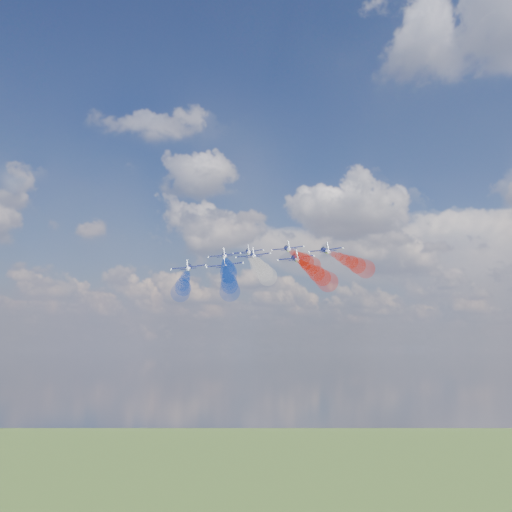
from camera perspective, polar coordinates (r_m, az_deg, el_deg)
The scene contains 16 objects.
jet_lead at distance 188.94m, azimuth -0.70°, elevation 0.35°, with size 9.44×11.80×3.15m, color black, non-canonical shape.
trail_lead at distance 164.13m, azimuth -0.21°, elevation -0.38°, with size 3.93×39.48×3.93m, color white, non-canonical shape.
jet_inner_left at distance 177.51m, azimuth -2.85°, elevation 0.03°, with size 9.44×11.80×3.15m, color black, non-canonical shape.
trail_inner_left at distance 152.68m, azimuth -2.67°, elevation -0.80°, with size 3.93×39.48×3.93m, color blue, non-canonical shape.
jet_inner_right at distance 178.64m, azimuth 2.84°, elevation 0.65°, with size 9.44×11.80×3.15m, color black, non-canonical shape.
trail_inner_right at distance 153.98m, azimuth 3.93°, elevation -0.08°, with size 3.93×39.48×3.93m, color red, non-canonical shape.
jet_outer_left at distance 166.84m, azimuth -6.06°, elevation -1.05°, with size 9.44×11.80×3.15m, color black, non-canonical shape.
trail_outer_left at distance 142.08m, azimuth -6.43°, elevation -2.13°, with size 3.93×39.48×3.93m, color blue, non-canonical shape.
jet_center_third at distance 166.93m, azimuth -0.27°, elevation 0.01°, with size 9.44×11.80×3.15m, color black, non-canonical shape.
trail_center_third at distance 142.16m, azimuth 0.37°, elevation -0.89°, with size 3.93×39.48×3.93m, color white, non-canonical shape.
jet_outer_right at distance 168.40m, azimuth 6.24°, elevation 0.49°, with size 9.44×11.80×3.15m, color black, non-canonical shape.
trail_outer_right at distance 144.00m, azimuth 7.99°, elevation -0.31°, with size 3.93×39.48×3.93m, color red, non-canonical shape.
jet_rear_left at distance 157.29m, azimuth -2.81°, elevation -0.85°, with size 9.44×11.80×3.15m, color black, non-canonical shape.
trail_rear_left at distance 132.50m, azimuth -2.60°, elevation -1.98°, with size 3.93×39.48×3.93m, color blue, non-canonical shape.
jet_rear_right at distance 157.19m, azimuth 3.56°, elevation -0.23°, with size 9.44×11.80×3.15m, color black, non-canonical shape.
trail_rear_right at distance 132.62m, azimuth 4.96°, elevation -1.23°, with size 3.93×39.48×3.93m, color red, non-canonical shape.
Camera 1 is at (94.63, -140.90, 122.03)m, focal length 44.49 mm.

